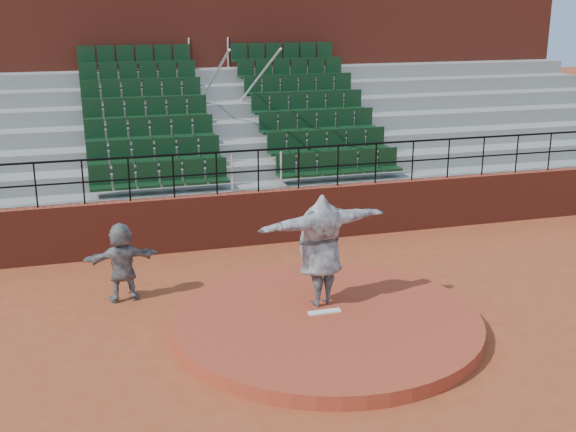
# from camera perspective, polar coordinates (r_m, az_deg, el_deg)

# --- Properties ---
(ground) EXTENTS (90.00, 90.00, 0.00)m
(ground) POSITION_cam_1_polar(r_m,az_deg,el_deg) (13.13, 3.11, -8.88)
(ground) COLOR #9A4222
(ground) RESTS_ON ground
(pitchers_mound) EXTENTS (5.50, 5.50, 0.25)m
(pitchers_mound) POSITION_cam_1_polar(r_m,az_deg,el_deg) (13.08, 3.11, -8.38)
(pitchers_mound) COLOR #A23B24
(pitchers_mound) RESTS_ON ground
(pitching_rubber) EXTENTS (0.60, 0.15, 0.03)m
(pitching_rubber) POSITION_cam_1_polar(r_m,az_deg,el_deg) (13.15, 2.91, -7.57)
(pitching_rubber) COLOR white
(pitching_rubber) RESTS_ON pitchers_mound
(boundary_wall) EXTENTS (24.00, 0.30, 1.30)m
(boundary_wall) POSITION_cam_1_polar(r_m,az_deg,el_deg) (17.38, -2.32, -0.11)
(boundary_wall) COLOR maroon
(boundary_wall) RESTS_ON ground
(wall_railing) EXTENTS (24.04, 0.05, 1.03)m
(wall_railing) POSITION_cam_1_polar(r_m,az_deg,el_deg) (17.04, -2.37, 4.34)
(wall_railing) COLOR black
(wall_railing) RESTS_ON boundary_wall
(seating_deck) EXTENTS (24.00, 5.97, 4.63)m
(seating_deck) POSITION_cam_1_polar(r_m,az_deg,el_deg) (20.64, -4.82, 4.79)
(seating_deck) COLOR gray
(seating_deck) RESTS_ON ground
(press_box_facade) EXTENTS (24.00, 3.00, 7.10)m
(press_box_facade) POSITION_cam_1_polar(r_m,az_deg,el_deg) (24.19, -6.88, 11.51)
(press_box_facade) COLOR maroon
(press_box_facade) RESTS_ON ground
(pitcher) EXTENTS (2.67, 1.18, 2.10)m
(pitcher) POSITION_cam_1_polar(r_m,az_deg,el_deg) (13.16, 2.58, -2.69)
(pitcher) COLOR black
(pitcher) RESTS_ON pitchers_mound
(fielder) EXTENTS (1.49, 0.55, 1.58)m
(fielder) POSITION_cam_1_polar(r_m,az_deg,el_deg) (14.39, -12.98, -3.55)
(fielder) COLOR black
(fielder) RESTS_ON ground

